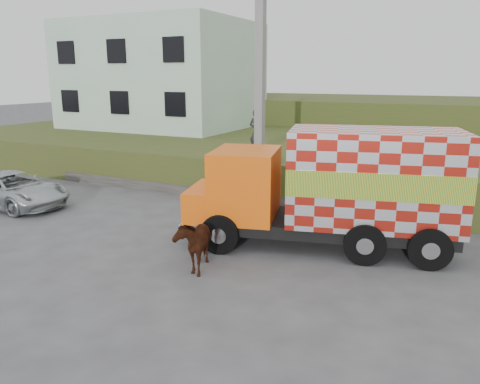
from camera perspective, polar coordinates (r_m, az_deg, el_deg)
The scene contains 10 objects.
ground at distance 12.92m, azimuth -1.94°, elevation -6.33°, with size 120.00×120.00×0.00m, color #474749.
embankment at distance 21.77m, azimuth 10.54°, elevation 3.90°, with size 40.00×12.00×1.50m, color #34511B.
embankment_far at distance 33.30m, azimuth 16.33°, elevation 8.33°, with size 40.00×12.00×3.00m, color #34511B.
retaining_strip at distance 17.30m, azimuth -1.25°, elevation -0.34°, with size 16.00×0.50×0.40m, color #595651.
building at distance 28.98m, azimuth -9.36°, elevation 13.87°, with size 10.00×8.00×6.00m, color silver.
utility_pole at distance 16.69m, azimuth 2.45°, elevation 12.59°, with size 1.20×0.30×8.00m.
cargo_truck at distance 12.50m, azimuth 11.55°, elevation 0.51°, with size 7.43×3.91×3.17m.
cow at distance 11.20m, azimuth -5.67°, elevation -6.10°, with size 0.70×1.55×1.31m, color #36130D.
suv at distance 18.27m, azimuth -26.08°, elevation 0.30°, with size 2.01×4.35×1.21m, color #A9ACB3.
pedestrian at distance 17.91m, azimuth 2.07°, elevation 7.30°, with size 0.65×0.43×1.79m, color #32302D.
Camera 1 is at (5.73, -10.67, 4.50)m, focal length 35.00 mm.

